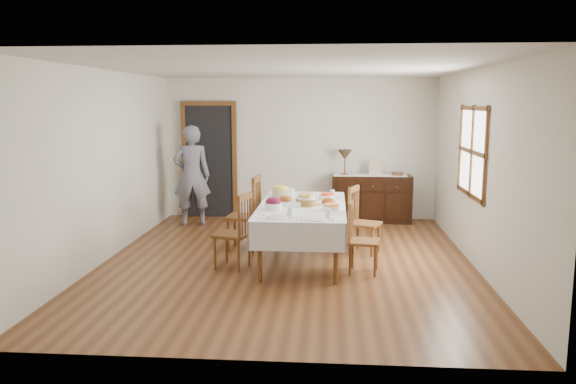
# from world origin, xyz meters

# --- Properties ---
(ground) EXTENTS (6.00, 6.00, 0.00)m
(ground) POSITION_xyz_m (0.00, 0.00, 0.00)
(ground) COLOR brown
(room_shell) EXTENTS (5.02, 6.02, 2.65)m
(room_shell) POSITION_xyz_m (-0.15, 0.42, 1.64)
(room_shell) COLOR silver
(room_shell) RESTS_ON ground
(dining_table) EXTENTS (1.17, 2.29, 0.78)m
(dining_table) POSITION_xyz_m (0.20, 0.05, 0.69)
(dining_table) COLOR silver
(dining_table) RESTS_ON ground
(chair_left_near) EXTENTS (0.51, 0.51, 1.00)m
(chair_left_near) POSITION_xyz_m (-0.65, -0.36, 0.51)
(chair_left_near) COLOR brown
(chair_left_near) RESTS_ON ground
(chair_left_far) EXTENTS (0.50, 0.50, 1.10)m
(chair_left_far) POSITION_xyz_m (-0.64, 0.59, 0.56)
(chair_left_far) COLOR brown
(chair_left_far) RESTS_ON ground
(chair_right_near) EXTENTS (0.43, 0.43, 0.92)m
(chair_right_near) POSITION_xyz_m (0.96, -0.43, 0.46)
(chair_right_near) COLOR brown
(chair_right_near) RESTS_ON ground
(chair_right_far) EXTENTS (0.52, 0.52, 0.96)m
(chair_right_far) POSITION_xyz_m (1.03, 0.55, 0.49)
(chair_right_far) COLOR brown
(chair_right_far) RESTS_ON ground
(sideboard) EXTENTS (1.42, 0.52, 0.85)m
(sideboard) POSITION_xyz_m (1.32, 2.72, 0.43)
(sideboard) COLOR black
(sideboard) RESTS_ON ground
(person) EXTENTS (0.66, 0.51, 1.89)m
(person) POSITION_xyz_m (-1.85, 2.18, 0.94)
(person) COLOR slate
(person) RESTS_ON ground
(bread_basket) EXTENTS (0.28, 0.28, 0.17)m
(bread_basket) POSITION_xyz_m (0.25, -0.00, 0.86)
(bread_basket) COLOR brown
(bread_basket) RESTS_ON dining_table
(egg_basket) EXTENTS (0.23, 0.23, 0.10)m
(egg_basket) POSITION_xyz_m (0.21, 0.45, 0.82)
(egg_basket) COLOR black
(egg_basket) RESTS_ON dining_table
(ham_platter_a) EXTENTS (0.30, 0.30, 0.11)m
(ham_platter_a) POSITION_xyz_m (-0.05, 0.25, 0.81)
(ham_platter_a) COLOR white
(ham_platter_a) RESTS_ON dining_table
(ham_platter_b) EXTENTS (0.30, 0.30, 0.11)m
(ham_platter_b) POSITION_xyz_m (0.55, 0.09, 0.81)
(ham_platter_b) COLOR white
(ham_platter_b) RESTS_ON dining_table
(beet_bowl) EXTENTS (0.23, 0.23, 0.16)m
(beet_bowl) POSITION_xyz_m (-0.16, -0.30, 0.85)
(beet_bowl) COLOR white
(beet_bowl) RESTS_ON dining_table
(carrot_bowl) EXTENTS (0.23, 0.23, 0.09)m
(carrot_bowl) POSITION_xyz_m (0.53, 0.51, 0.83)
(carrot_bowl) COLOR white
(carrot_bowl) RESTS_ON dining_table
(pineapple_bowl) EXTENTS (0.27, 0.27, 0.15)m
(pineapple_bowl) POSITION_xyz_m (-0.15, 0.73, 0.85)
(pineapple_bowl) COLOR tan
(pineapple_bowl) RESTS_ON dining_table
(casserole_dish) EXTENTS (0.22, 0.22, 0.08)m
(casserole_dish) POSITION_xyz_m (0.59, -0.27, 0.82)
(casserole_dish) COLOR white
(casserole_dish) RESTS_ON dining_table
(butter_dish) EXTENTS (0.14, 0.09, 0.07)m
(butter_dish) POSITION_xyz_m (0.12, -0.13, 0.82)
(butter_dish) COLOR white
(butter_dish) RESTS_ON dining_table
(setting_left) EXTENTS (0.42, 0.31, 0.10)m
(setting_left) POSITION_xyz_m (-0.02, -0.78, 0.80)
(setting_left) COLOR white
(setting_left) RESTS_ON dining_table
(setting_right) EXTENTS (0.42, 0.31, 0.10)m
(setting_right) POSITION_xyz_m (0.45, -0.85, 0.80)
(setting_right) COLOR white
(setting_right) RESTS_ON dining_table
(glass_far_a) EXTENTS (0.06, 0.06, 0.11)m
(glass_far_a) POSITION_xyz_m (0.01, 0.82, 0.84)
(glass_far_a) COLOR white
(glass_far_a) RESTS_ON dining_table
(glass_far_b) EXTENTS (0.07, 0.07, 0.09)m
(glass_far_b) POSITION_xyz_m (0.61, 0.81, 0.83)
(glass_far_b) COLOR white
(glass_far_b) RESTS_ON dining_table
(runner) EXTENTS (1.30, 0.35, 0.01)m
(runner) POSITION_xyz_m (1.28, 2.70, 0.86)
(runner) COLOR white
(runner) RESTS_ON sideboard
(table_lamp) EXTENTS (0.26, 0.26, 0.46)m
(table_lamp) POSITION_xyz_m (0.83, 2.69, 1.21)
(table_lamp) COLOR brown
(table_lamp) RESTS_ON sideboard
(picture_frame) EXTENTS (0.22, 0.08, 0.28)m
(picture_frame) POSITION_xyz_m (1.37, 2.68, 0.99)
(picture_frame) COLOR #C6A68D
(picture_frame) RESTS_ON sideboard
(deco_bowl) EXTENTS (0.20, 0.20, 0.06)m
(deco_bowl) POSITION_xyz_m (1.78, 2.69, 0.88)
(deco_bowl) COLOR brown
(deco_bowl) RESTS_ON sideboard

